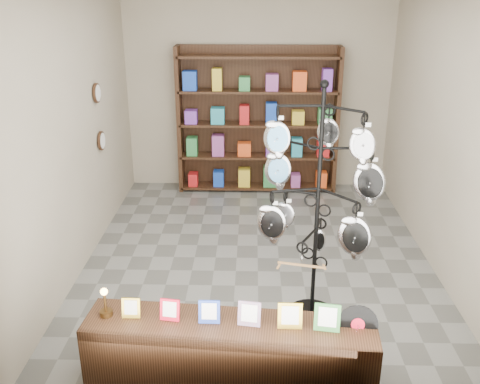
{
  "coord_description": "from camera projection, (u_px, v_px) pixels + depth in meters",
  "views": [
    {
      "loc": [
        -0.07,
        -5.61,
        3.06
      ],
      "look_at": [
        -0.19,
        -1.0,
        1.24
      ],
      "focal_mm": 40.0,
      "sensor_mm": 36.0,
      "label": 1
    }
  ],
  "objects": [
    {
      "name": "display_tree",
      "position": [
        319.0,
        189.0,
        4.77
      ],
      "size": [
        1.23,
        1.21,
        2.31
      ],
      "rotation": [
        0.0,
        0.0,
        -0.31
      ],
      "color": "black",
      "rests_on": "ground"
    },
    {
      "name": "ground",
      "position": [
        258.0,
        258.0,
        6.34
      ],
      "size": [
        5.0,
        5.0,
        0.0
      ],
      "primitive_type": "plane",
      "color": "slate",
      "rests_on": "ground"
    },
    {
      "name": "wall_clocks",
      "position": [
        99.0,
        117.0,
        6.58
      ],
      "size": [
        0.03,
        0.24,
        0.84
      ],
      "color": "black",
      "rests_on": "ground"
    },
    {
      "name": "room_envelope",
      "position": [
        260.0,
        104.0,
        5.66
      ],
      "size": [
        5.0,
        5.0,
        5.0
      ],
      "color": "#ADA18B",
      "rests_on": "ground"
    },
    {
      "name": "back_shelving",
      "position": [
        258.0,
        125.0,
        8.1
      ],
      "size": [
        2.42,
        0.36,
        2.2
      ],
      "color": "black",
      "rests_on": "ground"
    },
    {
      "name": "front_shelf",
      "position": [
        230.0,
        352.0,
        4.29
      ],
      "size": [
        2.34,
        0.66,
        0.81
      ],
      "rotation": [
        0.0,
        0.0,
        -0.08
      ],
      "color": "black",
      "rests_on": "ground"
    }
  ]
}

